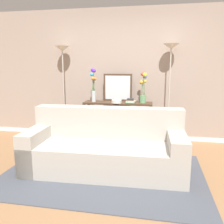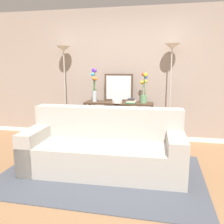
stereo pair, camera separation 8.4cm
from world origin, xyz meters
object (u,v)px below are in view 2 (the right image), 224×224
at_px(console_table, 119,115).
at_px(vase_short_flowers, 144,90).
at_px(book_stack, 131,101).
at_px(wall_mirror, 119,88).
at_px(floor_lamp_right, 171,66).
at_px(vase_tall_flowers, 94,85).
at_px(book_row_under_console, 100,138).
at_px(couch, 104,149).
at_px(floor_lamp_left, 64,67).
at_px(fruit_bowl, 117,101).

height_order(console_table, vase_short_flowers, vase_short_flowers).
bearing_deg(book_stack, wall_mirror, 139.93).
xyz_separation_m(floor_lamp_right, vase_tall_flowers, (-1.44, -0.12, -0.36)).
xyz_separation_m(vase_tall_flowers, book_row_under_console, (0.09, 0.02, -1.06)).
bearing_deg(vase_short_flowers, couch, -108.34).
xyz_separation_m(floor_lamp_right, wall_mirror, (-0.99, 0.06, -0.41)).
height_order(vase_short_flowers, book_stack, vase_short_flowers).
distance_m(floor_lamp_right, book_stack, 0.97).
distance_m(console_table, floor_lamp_right, 1.34).
height_order(couch, book_stack, book_stack).
height_order(console_table, vase_tall_flowers, vase_tall_flowers).
bearing_deg(book_row_under_console, floor_lamp_left, 172.98).
xyz_separation_m(floor_lamp_left, wall_mirror, (1.10, 0.06, -0.40)).
bearing_deg(floor_lamp_right, vase_tall_flowers, -175.40).
bearing_deg(vase_short_flowers, console_table, -178.02).
height_order(floor_lamp_right, book_stack, floor_lamp_right).
bearing_deg(vase_short_flowers, book_stack, -155.20).
bearing_deg(vase_tall_flowers, book_row_under_console, 14.76).
distance_m(wall_mirror, vase_short_flowers, 0.53).
bearing_deg(couch, book_stack, 79.96).
distance_m(floor_lamp_left, wall_mirror, 1.18).
xyz_separation_m(console_table, book_row_under_console, (-0.39, 0.00, -0.49)).
xyz_separation_m(floor_lamp_right, vase_short_flowers, (-0.48, -0.08, -0.43)).
bearing_deg(floor_lamp_left, wall_mirror, 3.14).
bearing_deg(vase_tall_flowers, wall_mirror, 21.56).
height_order(console_table, fruit_bowl, fruit_bowl).
bearing_deg(console_table, floor_lamp_right, 5.48).
height_order(floor_lamp_left, book_row_under_console, floor_lamp_left).
bearing_deg(book_row_under_console, fruit_bowl, -16.79).
relative_size(floor_lamp_left, book_row_under_console, 6.17).
xyz_separation_m(console_table, floor_lamp_right, (0.96, 0.09, 0.93)).
distance_m(vase_short_flowers, book_stack, 0.32).
bearing_deg(floor_lamp_left, vase_short_flowers, -2.68).
distance_m(vase_short_flowers, book_row_under_console, 1.31).
relative_size(floor_lamp_right, fruit_bowl, 9.73).
distance_m(couch, vase_short_flowers, 1.58).
distance_m(couch, book_row_under_console, 1.40).
relative_size(couch, book_row_under_console, 7.45).
bearing_deg(book_stack, vase_short_flowers, 24.80).
relative_size(console_table, floor_lamp_right, 0.70).
relative_size(floor_lamp_right, vase_short_flowers, 3.29).
height_order(floor_lamp_left, wall_mirror, floor_lamp_left).
distance_m(couch, floor_lamp_left, 2.17).
relative_size(couch, fruit_bowl, 11.67).
bearing_deg(console_table, floor_lamp_left, 175.36).
bearing_deg(book_stack, vase_tall_flowers, 175.06).
bearing_deg(floor_lamp_right, floor_lamp_left, 180.00).
height_order(vase_short_flowers, fruit_bowl, vase_short_flowers).
xyz_separation_m(couch, vase_tall_flowers, (-0.51, 1.29, 0.81)).
bearing_deg(vase_tall_flowers, vase_short_flowers, 2.41).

